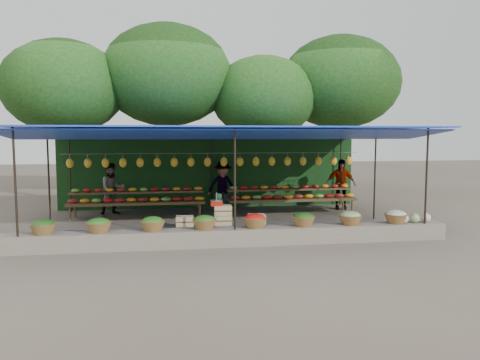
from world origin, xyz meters
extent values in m
plane|color=brown|center=(0.00, 0.00, 0.00)|extent=(60.00, 60.00, 0.00)
cube|color=#655E51|center=(0.00, -2.75, 0.20)|extent=(10.60, 0.55, 0.40)
cylinder|color=black|center=(-4.80, -2.90, 1.40)|extent=(0.05, 0.05, 2.80)
cylinder|color=black|center=(0.00, -2.90, 1.40)|extent=(0.05, 0.05, 2.80)
cylinder|color=black|center=(4.80, -2.90, 1.40)|extent=(0.05, 0.05, 2.80)
cylinder|color=black|center=(-4.80, 0.00, 1.40)|extent=(0.05, 0.05, 2.80)
cylinder|color=black|center=(4.80, 0.00, 1.40)|extent=(0.05, 0.05, 2.80)
cylinder|color=black|center=(-4.80, 2.90, 1.40)|extent=(0.05, 0.05, 2.80)
cylinder|color=black|center=(0.00, 2.90, 1.40)|extent=(0.05, 0.05, 2.80)
cylinder|color=black|center=(4.80, 2.90, 1.40)|extent=(0.05, 0.05, 2.80)
cube|color=blue|center=(0.00, 0.00, 2.80)|extent=(10.80, 6.60, 0.04)
cube|color=blue|center=(0.00, -2.00, 2.62)|extent=(10.80, 2.19, 0.26)
cube|color=blue|center=(0.00, 2.00, 2.62)|extent=(10.80, 2.19, 0.26)
cylinder|color=#A0A0A5|center=(0.00, 1.40, 2.02)|extent=(9.60, 0.01, 0.01)
ellipsoid|color=gold|center=(-4.50, 1.40, 1.74)|extent=(0.23, 0.17, 0.30)
ellipsoid|color=gold|center=(-3.97, 1.40, 1.74)|extent=(0.23, 0.17, 0.30)
ellipsoid|color=gold|center=(-3.44, 1.40, 1.74)|extent=(0.23, 0.17, 0.30)
ellipsoid|color=gold|center=(-2.91, 1.40, 1.74)|extent=(0.23, 0.17, 0.30)
ellipsoid|color=gold|center=(-2.38, 1.40, 1.74)|extent=(0.23, 0.17, 0.30)
ellipsoid|color=gold|center=(-1.85, 1.40, 1.74)|extent=(0.23, 0.17, 0.30)
ellipsoid|color=gold|center=(-1.32, 1.40, 1.74)|extent=(0.23, 0.17, 0.30)
ellipsoid|color=gold|center=(-0.79, 1.40, 1.74)|extent=(0.23, 0.17, 0.30)
ellipsoid|color=gold|center=(-0.26, 1.40, 1.74)|extent=(0.23, 0.17, 0.30)
ellipsoid|color=gold|center=(0.26, 1.40, 1.74)|extent=(0.23, 0.17, 0.30)
ellipsoid|color=gold|center=(0.79, 1.40, 1.74)|extent=(0.23, 0.17, 0.30)
ellipsoid|color=gold|center=(1.32, 1.40, 1.74)|extent=(0.23, 0.17, 0.30)
ellipsoid|color=gold|center=(1.85, 1.40, 1.74)|extent=(0.23, 0.17, 0.30)
ellipsoid|color=gold|center=(2.38, 1.40, 1.74)|extent=(0.23, 0.17, 0.30)
ellipsoid|color=gold|center=(2.91, 1.40, 1.74)|extent=(0.23, 0.17, 0.30)
ellipsoid|color=gold|center=(3.44, 1.40, 1.74)|extent=(0.23, 0.17, 0.30)
ellipsoid|color=gold|center=(3.97, 1.40, 1.74)|extent=(0.23, 0.17, 0.30)
ellipsoid|color=gold|center=(4.50, 1.40, 1.74)|extent=(0.23, 0.17, 0.30)
ellipsoid|color=#225416|center=(-4.30, -2.75, 0.62)|extent=(0.52, 0.52, 0.23)
ellipsoid|color=#2E6A1C|center=(-3.10, -2.75, 0.62)|extent=(0.52, 0.52, 0.23)
ellipsoid|color=#2E6A1C|center=(-1.90, -2.75, 0.62)|extent=(0.52, 0.52, 0.23)
ellipsoid|color=#2E6A1C|center=(-0.70, -2.75, 0.62)|extent=(0.52, 0.52, 0.23)
ellipsoid|color=red|center=(0.50, -2.75, 0.62)|extent=(0.52, 0.52, 0.23)
ellipsoid|color=#225416|center=(1.70, -2.75, 0.62)|extent=(0.52, 0.52, 0.23)
ellipsoid|color=#8CAF6D|center=(2.90, -2.75, 0.62)|extent=(0.52, 0.52, 0.23)
ellipsoid|color=beige|center=(4.10, -2.75, 0.62)|extent=(0.52, 0.52, 0.23)
cube|color=#19471A|center=(0.00, 3.15, 1.25)|extent=(10.60, 0.06, 2.50)
cylinder|color=#3C2C16|center=(-5.50, 5.80, 1.98)|extent=(0.36, 0.36, 3.97)
ellipsoid|color=#0F3910|center=(-5.50, 5.80, 4.46)|extent=(4.77, 4.77, 3.69)
cylinder|color=#3C2C16|center=(-1.50, 6.20, 2.24)|extent=(0.36, 0.36, 4.48)
ellipsoid|color=#0F3910|center=(-1.50, 6.20, 5.04)|extent=(5.39, 5.39, 4.17)
cylinder|color=#3C2C16|center=(2.50, 5.90, 1.86)|extent=(0.36, 0.36, 3.71)
ellipsoid|color=#0F3910|center=(2.50, 5.90, 4.18)|extent=(4.47, 4.47, 3.45)
cylinder|color=#3C2C16|center=(6.00, 6.30, 2.18)|extent=(0.36, 0.36, 4.35)
ellipsoid|color=#0F3910|center=(6.00, 6.30, 4.90)|extent=(5.24, 5.24, 4.05)
cube|color=#47301C|center=(-2.50, 1.30, 0.50)|extent=(4.20, 0.95, 0.08)
cube|color=#47301C|center=(-2.50, 1.60, 0.78)|extent=(4.20, 0.35, 0.06)
cylinder|color=#47301C|center=(-4.45, 0.90, 0.25)|extent=(0.06, 0.06, 0.50)
cylinder|color=#47301C|center=(-0.55, 0.90, 0.25)|extent=(0.06, 0.06, 0.50)
cylinder|color=#47301C|center=(-4.45, 1.70, 0.25)|extent=(0.06, 0.06, 0.50)
cylinder|color=#47301C|center=(-0.55, 1.70, 0.25)|extent=(0.06, 0.06, 0.50)
ellipsoid|color=maroon|center=(-4.40, 1.15, 0.60)|extent=(0.31, 0.26, 0.13)
ellipsoid|color=#6EB136|center=(-4.40, 1.60, 0.87)|extent=(0.26, 0.22, 0.12)
ellipsoid|color=orange|center=(-4.05, 1.15, 0.60)|extent=(0.31, 0.26, 0.13)
ellipsoid|color=red|center=(-4.05, 1.60, 0.87)|extent=(0.26, 0.22, 0.12)
ellipsoid|color=#6EB136|center=(-3.70, 1.15, 0.60)|extent=(0.31, 0.26, 0.13)
ellipsoid|color=maroon|center=(-3.70, 1.60, 0.87)|extent=(0.26, 0.22, 0.12)
ellipsoid|color=red|center=(-3.35, 1.15, 0.60)|extent=(0.31, 0.26, 0.13)
ellipsoid|color=orange|center=(-3.35, 1.60, 0.87)|extent=(0.26, 0.22, 0.12)
ellipsoid|color=maroon|center=(-3.00, 1.15, 0.60)|extent=(0.31, 0.26, 0.13)
ellipsoid|color=maroon|center=(-3.00, 1.60, 0.87)|extent=(0.26, 0.22, 0.12)
ellipsoid|color=orange|center=(-2.65, 1.15, 0.60)|extent=(0.31, 0.26, 0.13)
ellipsoid|color=orange|center=(-2.65, 1.60, 0.87)|extent=(0.26, 0.22, 0.12)
ellipsoid|color=maroon|center=(-2.30, 1.15, 0.60)|extent=(0.31, 0.26, 0.13)
ellipsoid|color=#6EB136|center=(-2.30, 1.60, 0.87)|extent=(0.26, 0.22, 0.12)
ellipsoid|color=orange|center=(-1.95, 1.15, 0.60)|extent=(0.31, 0.26, 0.13)
ellipsoid|color=red|center=(-1.95, 1.60, 0.87)|extent=(0.26, 0.22, 0.12)
ellipsoid|color=#6EB136|center=(-1.60, 1.15, 0.60)|extent=(0.31, 0.26, 0.13)
ellipsoid|color=maroon|center=(-1.60, 1.60, 0.87)|extent=(0.26, 0.22, 0.12)
ellipsoid|color=red|center=(-1.25, 1.15, 0.60)|extent=(0.31, 0.26, 0.13)
ellipsoid|color=orange|center=(-1.25, 1.60, 0.87)|extent=(0.26, 0.22, 0.12)
ellipsoid|color=maroon|center=(-0.90, 1.15, 0.60)|extent=(0.31, 0.26, 0.13)
ellipsoid|color=maroon|center=(-0.90, 1.60, 0.87)|extent=(0.26, 0.22, 0.12)
ellipsoid|color=orange|center=(-0.55, 1.15, 0.60)|extent=(0.31, 0.26, 0.13)
ellipsoid|color=orange|center=(-0.55, 1.60, 0.87)|extent=(0.26, 0.22, 0.12)
cube|color=#47301C|center=(2.50, 1.30, 0.50)|extent=(4.20, 0.95, 0.08)
cube|color=#47301C|center=(2.50, 1.60, 0.78)|extent=(4.20, 0.35, 0.06)
cylinder|color=#47301C|center=(0.55, 0.90, 0.25)|extent=(0.06, 0.06, 0.50)
cylinder|color=#47301C|center=(4.45, 0.90, 0.25)|extent=(0.06, 0.06, 0.50)
cylinder|color=#47301C|center=(0.55, 1.70, 0.25)|extent=(0.06, 0.06, 0.50)
cylinder|color=#47301C|center=(4.45, 1.70, 0.25)|extent=(0.06, 0.06, 0.50)
ellipsoid|color=maroon|center=(0.60, 1.15, 0.60)|extent=(0.31, 0.26, 0.13)
ellipsoid|color=#6EB136|center=(0.60, 1.60, 0.87)|extent=(0.26, 0.22, 0.12)
ellipsoid|color=orange|center=(0.95, 1.15, 0.60)|extent=(0.31, 0.26, 0.13)
ellipsoid|color=red|center=(0.95, 1.60, 0.87)|extent=(0.26, 0.22, 0.12)
ellipsoid|color=#6EB136|center=(1.30, 1.15, 0.60)|extent=(0.31, 0.26, 0.13)
ellipsoid|color=maroon|center=(1.30, 1.60, 0.87)|extent=(0.26, 0.22, 0.12)
ellipsoid|color=red|center=(1.65, 1.15, 0.60)|extent=(0.31, 0.26, 0.13)
ellipsoid|color=orange|center=(1.65, 1.60, 0.87)|extent=(0.26, 0.22, 0.12)
ellipsoid|color=maroon|center=(2.00, 1.15, 0.60)|extent=(0.31, 0.26, 0.13)
ellipsoid|color=maroon|center=(2.00, 1.60, 0.87)|extent=(0.26, 0.22, 0.12)
ellipsoid|color=orange|center=(2.35, 1.15, 0.60)|extent=(0.31, 0.26, 0.13)
ellipsoid|color=orange|center=(2.35, 1.60, 0.87)|extent=(0.26, 0.22, 0.12)
ellipsoid|color=maroon|center=(2.70, 1.15, 0.60)|extent=(0.31, 0.26, 0.13)
ellipsoid|color=#6EB136|center=(2.70, 1.60, 0.87)|extent=(0.26, 0.22, 0.12)
ellipsoid|color=orange|center=(3.05, 1.15, 0.60)|extent=(0.31, 0.26, 0.13)
ellipsoid|color=red|center=(3.05, 1.60, 0.87)|extent=(0.26, 0.22, 0.12)
ellipsoid|color=#6EB136|center=(3.40, 1.15, 0.60)|extent=(0.31, 0.26, 0.13)
ellipsoid|color=maroon|center=(3.40, 1.60, 0.87)|extent=(0.26, 0.22, 0.12)
ellipsoid|color=red|center=(3.75, 1.15, 0.60)|extent=(0.31, 0.26, 0.13)
ellipsoid|color=orange|center=(3.75, 1.60, 0.87)|extent=(0.26, 0.22, 0.12)
ellipsoid|color=maroon|center=(4.10, 1.15, 0.60)|extent=(0.31, 0.26, 0.13)
ellipsoid|color=maroon|center=(4.10, 1.60, 0.87)|extent=(0.26, 0.22, 0.12)
ellipsoid|color=orange|center=(4.45, 1.15, 0.60)|extent=(0.31, 0.26, 0.13)
ellipsoid|color=orange|center=(4.45, 1.60, 0.87)|extent=(0.26, 0.22, 0.12)
cube|color=tan|center=(-1.12, -1.54, 0.12)|extent=(0.46, 0.36, 0.25)
cube|color=tan|center=(-1.12, -1.54, 0.39)|extent=(0.46, 0.36, 0.25)
cube|color=tan|center=(-0.12, -1.54, 0.12)|extent=(0.46, 0.36, 0.25)
cube|color=tan|center=(-0.12, -1.54, 0.39)|extent=(0.46, 0.36, 0.25)
cube|color=tan|center=(-0.12, -1.54, 0.65)|extent=(0.46, 0.36, 0.25)
cube|color=tan|center=(0.78, -1.54, 0.12)|extent=(0.46, 0.36, 0.25)
cube|color=tan|center=(0.78, -1.54, 0.39)|extent=(0.46, 0.36, 0.25)
cube|color=red|center=(-0.29, -1.54, 0.83)|extent=(0.31, 0.26, 0.12)
cylinder|color=#A0A0A5|center=(-0.29, -1.54, 0.91)|extent=(0.33, 0.33, 0.03)
cylinder|color=#A0A0A5|center=(-0.29, -1.54, 1.00)|extent=(0.03, 0.03, 0.22)
imported|color=#1B3C26|center=(-0.23, -1.29, 0.53)|extent=(0.46, 0.39, 1.07)
imported|color=slate|center=(-3.34, 2.13, 0.84)|extent=(0.99, 0.89, 1.69)
imported|color=slate|center=(0.36, 2.46, 0.85)|extent=(1.18, 0.80, 1.69)
imported|color=slate|center=(4.48, 2.02, 0.88)|extent=(1.11, 0.68, 1.76)
cube|color=navy|center=(-3.83, -1.87, 0.13)|extent=(0.46, 0.34, 0.26)
camera|label=1|loc=(-1.55, -13.57, 2.62)|focal=35.00mm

